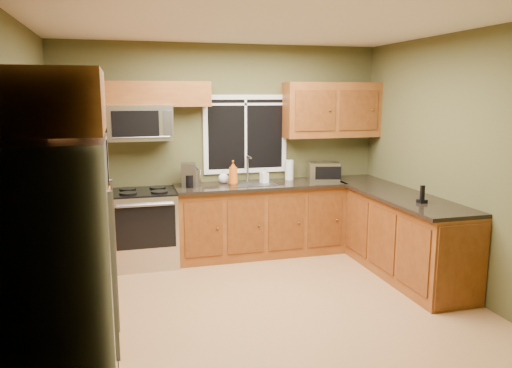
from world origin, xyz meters
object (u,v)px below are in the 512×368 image
toaster_oven (324,171)px  range (145,227)px  soap_bottle_a (233,173)px  soap_bottle_c (224,176)px  coffee_maker (189,176)px  kettle (196,176)px  soap_bottle_b (264,175)px  cordless_phone (422,198)px  paper_towel_roll (289,170)px  refrigerator (55,280)px  microwave (140,123)px

toaster_oven → range: bearing=-179.8°
soap_bottle_a → soap_bottle_c: soap_bottle_a is taller
coffee_maker → kettle: size_ratio=1.19×
soap_bottle_b → cordless_phone: (1.27, -1.58, -0.04)m
paper_towel_roll → soap_bottle_a: 0.82m
refrigerator → paper_towel_roll: 3.95m
refrigerator → cordless_phone: refrigerator is taller
soap_bottle_c → cordless_phone: bearing=-44.1°
range → paper_towel_roll: paper_towel_roll is taller
soap_bottle_c → refrigerator: bearing=-120.1°
microwave → kettle: size_ratio=3.12×
soap_bottle_a → cordless_phone: bearing=-43.0°
microwave → kettle: (0.65, -0.02, -0.68)m
refrigerator → paper_towel_roll: bearing=48.7°
range → kettle: kettle is taller
toaster_oven → soap_bottle_b: 0.81m
coffee_maker → cordless_phone: coffee_maker is taller
range → microwave: microwave is taller
refrigerator → range: bearing=76.0°
range → cordless_phone: (2.80, -1.54, 0.53)m
microwave → soap_bottle_a: (1.12, -0.11, -0.64)m
soap_bottle_b → cordless_phone: size_ratio=1.04×
paper_towel_roll → soap_bottle_c: bearing=-179.1°
coffee_maker → cordless_phone: size_ratio=1.55×
kettle → soap_bottle_b: size_ratio=1.25×
refrigerator → soap_bottle_b: (2.22, 2.81, 0.14)m
range → kettle: bearing=10.1°
soap_bottle_b → soap_bottle_c: soap_bottle_b is taller
soap_bottle_b → microwave: bearing=176.6°
soap_bottle_a → soap_bottle_c: (-0.09, 0.15, -0.07)m
paper_towel_roll → toaster_oven: bearing=-23.8°
microwave → soap_bottle_b: size_ratio=3.89×
range → cordless_phone: size_ratio=4.99×
range → toaster_oven: 2.41m
range → microwave: 1.27m
soap_bottle_c → range: bearing=-170.0°
soap_bottle_b → paper_towel_roll: bearing=21.0°
range → cordless_phone: bearing=-28.8°
toaster_oven → soap_bottle_b: toaster_oven is taller
paper_towel_roll → soap_bottle_c: paper_towel_roll is taller
soap_bottle_a → soap_bottle_b: (0.41, 0.01, -0.06)m
kettle → cordless_phone: bearing=-37.6°
refrigerator → soap_bottle_a: bearing=57.2°
kettle → soap_bottle_a: 0.47m
refrigerator → soap_bottle_a: size_ratio=5.85×
microwave → soap_bottle_b: bearing=-3.4°
range → paper_towel_roll: (1.92, 0.19, 0.60)m
range → soap_bottle_c: (1.02, 0.18, 0.56)m
refrigerator → cordless_phone: size_ratio=9.58×
microwave → soap_bottle_a: 1.29m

